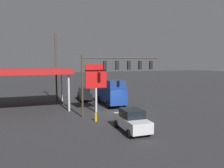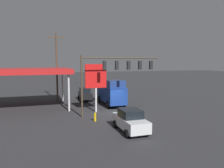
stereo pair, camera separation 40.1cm
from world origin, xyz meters
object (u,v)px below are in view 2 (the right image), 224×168
Objects in this scene: traffic_signal_assembly at (117,69)px; utility_pole at (57,66)px; fire_hydrant at (95,117)px; sedan_far at (130,120)px; price_sign at (96,78)px; delivery_truck at (111,93)px; hatchback_crossing at (85,94)px.

utility_pole is at bearing -63.07° from traffic_signal_assembly.
utility_pole is 11.55× the size of fire_hydrant.
fire_hydrant is at bearing -151.96° from sedan_far.
price_sign is (1.96, -1.79, -1.10)m from traffic_signal_assembly.
delivery_truck is at bearing 169.89° from sedan_far.
utility_pole is at bearing -78.88° from fire_hydrant.
delivery_truck reaches higher than sedan_far.
delivery_truck is at bearing -131.44° from price_sign.
traffic_signal_assembly is at bearing 171.62° from sedan_far.
sedan_far is 5.01× the size of fire_hydrant.
sedan_far is at bearing 97.36° from price_sign.
price_sign reaches higher than delivery_truck.
sedan_far is (-1.02, 7.90, -3.12)m from price_sign.
price_sign is (-3.69, 9.32, -1.30)m from utility_pole.
delivery_truck is 8.63m from fire_hydrant.
delivery_truck is at bearing -102.43° from traffic_signal_assembly.
utility_pole is at bearing -100.96° from hatchback_crossing.
sedan_far is 1.13× the size of hatchback_crossing.
sedan_far is at bearing -9.27° from delivery_truck.
utility_pole reaches higher than hatchback_crossing.
price_sign reaches higher than fire_hydrant.
sedan_far is (0.94, 6.10, -4.21)m from traffic_signal_assembly.
traffic_signal_assembly is 7.48m from sedan_far.
price_sign is 5.42m from fire_hydrant.
fire_hydrant is at bearing 34.19° from traffic_signal_assembly.
utility_pole is at bearing -68.41° from price_sign.
utility_pole reaches higher than fire_hydrant.
hatchback_crossing is 12.25m from fire_hydrant.
hatchback_crossing is at bearing -177.41° from sedan_far.
price_sign is 0.83× the size of delivery_truck.
utility_pole reaches higher than price_sign.
utility_pole reaches higher than traffic_signal_assembly.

